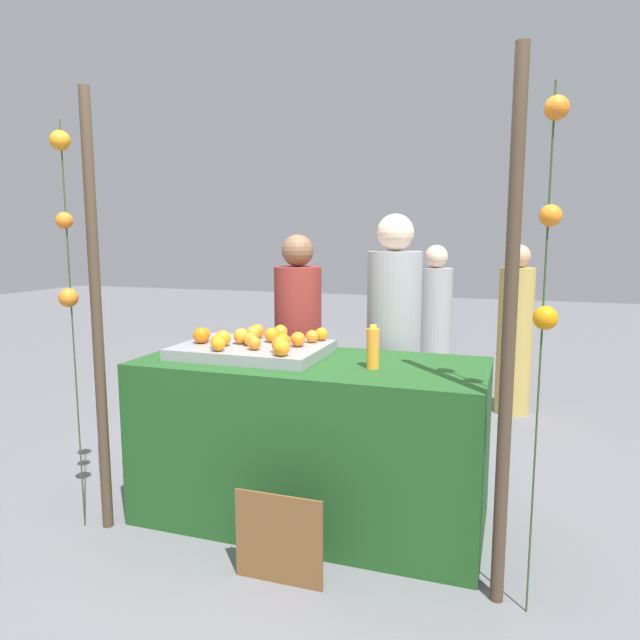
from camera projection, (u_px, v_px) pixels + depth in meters
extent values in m
plane|color=slate|center=(311.00, 516.00, 3.25)|extent=(24.00, 24.00, 0.00)
cube|color=#1E4C1E|center=(311.00, 440.00, 3.19)|extent=(1.86, 0.83, 0.89)
cube|color=gray|center=(253.00, 350.00, 3.26)|extent=(0.81, 0.60, 0.06)
sphere|color=orange|center=(253.00, 333.00, 3.37)|extent=(0.09, 0.09, 0.09)
sphere|color=orange|center=(282.00, 341.00, 3.12)|extent=(0.09, 0.09, 0.09)
sphere|color=orange|center=(254.00, 343.00, 3.10)|extent=(0.07, 0.07, 0.07)
sphere|color=orange|center=(298.00, 339.00, 3.19)|extent=(0.08, 0.08, 0.08)
sphere|color=orange|center=(250.00, 339.00, 3.21)|extent=(0.07, 0.07, 0.07)
sphere|color=orange|center=(201.00, 336.00, 3.29)|extent=(0.09, 0.09, 0.09)
sphere|color=orange|center=(218.00, 344.00, 3.07)|extent=(0.08, 0.08, 0.08)
sphere|color=orange|center=(223.00, 338.00, 3.21)|extent=(0.09, 0.09, 0.09)
sphere|color=orange|center=(257.00, 331.00, 3.45)|extent=(0.08, 0.08, 0.08)
sphere|color=orange|center=(280.00, 345.00, 3.02)|extent=(0.09, 0.09, 0.09)
sphere|color=orange|center=(217.00, 342.00, 3.14)|extent=(0.07, 0.07, 0.07)
sphere|color=orange|center=(321.00, 334.00, 3.38)|extent=(0.08, 0.08, 0.08)
sphere|color=orange|center=(241.00, 336.00, 3.27)|extent=(0.09, 0.09, 0.09)
sphere|color=orange|center=(312.00, 336.00, 3.31)|extent=(0.07, 0.07, 0.07)
sphere|color=orange|center=(281.00, 332.00, 3.43)|extent=(0.08, 0.08, 0.08)
sphere|color=orange|center=(272.00, 335.00, 3.32)|extent=(0.08, 0.08, 0.08)
sphere|color=orange|center=(204.00, 334.00, 3.36)|extent=(0.08, 0.08, 0.08)
sphere|color=orange|center=(282.00, 348.00, 2.94)|extent=(0.09, 0.09, 0.09)
cylinder|color=orange|center=(373.00, 349.00, 2.92)|extent=(0.06, 0.06, 0.20)
cylinder|color=yellow|center=(373.00, 327.00, 2.91)|extent=(0.04, 0.04, 0.02)
cube|color=brown|center=(278.00, 541.00, 2.60)|extent=(0.42, 0.01, 0.43)
cube|color=black|center=(280.00, 539.00, 2.61)|extent=(0.39, 0.02, 0.41)
cylinder|color=maroon|center=(298.00, 367.00, 3.92)|extent=(0.31, 0.31, 1.35)
sphere|color=brown|center=(298.00, 251.00, 3.81)|extent=(0.21, 0.21, 0.21)
cylinder|color=#99999E|center=(393.00, 367.00, 3.67)|extent=(0.34, 0.34, 1.46)
sphere|color=beige|center=(395.00, 233.00, 3.55)|extent=(0.23, 0.23, 0.23)
cylinder|color=#99999E|center=(434.00, 341.00, 5.11)|extent=(0.30, 0.30, 1.28)
sphere|color=beige|center=(436.00, 256.00, 5.01)|extent=(0.20, 0.20, 0.20)
cylinder|color=tan|center=(514.00, 341.00, 5.08)|extent=(0.30, 0.30, 1.28)
sphere|color=tan|center=(519.00, 256.00, 4.97)|extent=(0.20, 0.20, 0.20)
cylinder|color=#473828|center=(97.00, 317.00, 2.98)|extent=(0.06, 0.06, 2.28)
cylinder|color=#473828|center=(509.00, 340.00, 2.34)|extent=(0.06, 0.06, 2.28)
cylinder|color=#2D4C23|center=(73.00, 333.00, 3.00)|extent=(0.01, 0.01, 2.12)
sphere|color=orange|center=(60.00, 140.00, 2.85)|extent=(0.10, 0.10, 0.10)
sphere|color=orange|center=(64.00, 221.00, 2.91)|extent=(0.09, 0.09, 0.09)
sphere|color=orange|center=(69.00, 298.00, 2.96)|extent=(0.10, 0.10, 0.10)
cylinder|color=#2D4C23|center=(540.00, 364.00, 2.27)|extent=(0.01, 0.01, 2.12)
sphere|color=orange|center=(557.00, 108.00, 2.12)|extent=(0.09, 0.09, 0.09)
sphere|color=orange|center=(551.00, 216.00, 2.19)|extent=(0.08, 0.08, 0.08)
sphere|color=orange|center=(545.00, 318.00, 2.24)|extent=(0.09, 0.09, 0.09)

